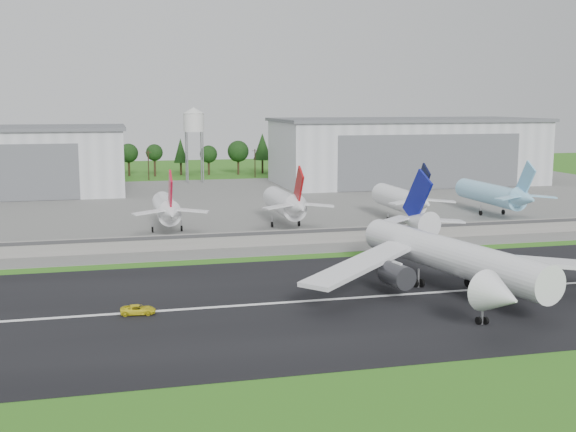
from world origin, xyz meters
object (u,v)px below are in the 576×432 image
object	(u,v)px
ground_vehicle	(138,310)
parked_jet_skyblue	(495,194)
parked_jet_red_a	(167,209)
parked_jet_red_b	(287,204)
parked_jet_navy	(403,199)
main_airliner	(451,264)

from	to	relation	value
ground_vehicle	parked_jet_skyblue	size ratio (longest dim) A/B	0.14
parked_jet_red_a	parked_jet_red_b	size ratio (longest dim) A/B	1.00
parked_jet_red_a	parked_jet_red_b	xyz separation A→B (m)	(29.70, 0.04, 0.25)
parked_jet_red_b	parked_jet_skyblue	bearing A→B (deg)	4.71
parked_jet_red_b	parked_jet_navy	distance (m)	31.16
main_airliner	parked_jet_red_a	size ratio (longest dim) A/B	1.88
parked_jet_red_b	parked_jet_navy	bearing A→B (deg)	0.01
ground_vehicle	main_airliner	bearing A→B (deg)	-84.20
parked_jet_navy	parked_jet_skyblue	size ratio (longest dim) A/B	0.84
parked_jet_navy	parked_jet_skyblue	world-z (taller)	parked_jet_navy
main_airliner	parked_jet_navy	world-z (taller)	main_airliner
main_airliner	parked_jet_red_a	bearing A→B (deg)	-70.01
ground_vehicle	parked_jet_navy	size ratio (longest dim) A/B	0.17
parked_jet_navy	parked_jet_skyblue	bearing A→B (deg)	9.60
main_airliner	parked_jet_red_a	world-z (taller)	main_airliner
main_airliner	parked_jet_navy	xyz separation A→B (m)	(19.69, 67.00, 1.36)
parked_jet_red_b	parked_jet_skyblue	world-z (taller)	parked_jet_red_b
parked_jet_red_a	parked_jet_navy	world-z (taller)	parked_jet_navy
parked_jet_red_a	parked_jet_skyblue	size ratio (longest dim) A/B	0.84
parked_jet_red_a	parked_jet_red_b	bearing A→B (deg)	0.08
parked_jet_red_a	parked_jet_skyblue	distance (m)	90.46
main_airliner	parked_jet_skyblue	distance (m)	87.18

